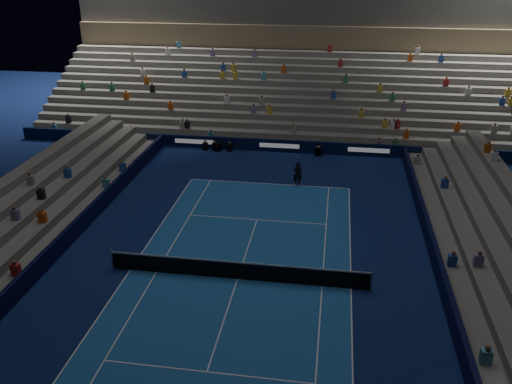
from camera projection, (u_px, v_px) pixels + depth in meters
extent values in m
plane|color=#0C1A4B|center=(238.00, 279.00, 25.94)|extent=(90.00, 90.00, 0.00)
cube|color=#1C549C|center=(238.00, 279.00, 25.94)|extent=(10.97, 23.77, 0.01)
cube|color=black|center=(280.00, 146.00, 42.41)|extent=(44.00, 0.25, 1.00)
cube|color=black|center=(445.00, 288.00, 24.40)|extent=(0.25, 37.00, 1.00)
cube|color=black|center=(51.00, 255.00, 27.07)|extent=(0.25, 37.00, 1.00)
cube|color=slate|center=(281.00, 145.00, 43.42)|extent=(44.00, 1.00, 0.50)
cube|color=slate|center=(282.00, 138.00, 44.22)|extent=(44.00, 1.00, 1.00)
cube|color=slate|center=(283.00, 131.00, 45.02)|extent=(44.00, 1.00, 1.50)
cube|color=slate|center=(285.00, 125.00, 45.82)|extent=(44.00, 1.00, 2.00)
cube|color=slate|center=(286.00, 119.00, 46.61)|extent=(44.00, 1.00, 2.50)
cube|color=slate|center=(287.00, 113.00, 47.41)|extent=(44.00, 1.00, 3.00)
cube|color=slate|center=(288.00, 108.00, 48.21)|extent=(44.00, 1.00, 3.50)
cube|color=slate|center=(289.00, 102.00, 49.01)|extent=(44.00, 1.00, 4.00)
cube|color=slate|center=(290.00, 97.00, 49.81)|extent=(44.00, 1.00, 4.50)
cube|color=slate|center=(292.00, 92.00, 50.61)|extent=(44.00, 1.00, 5.00)
cube|color=slate|center=(293.00, 87.00, 51.41)|extent=(44.00, 1.00, 5.50)
cube|color=slate|center=(293.00, 82.00, 52.21)|extent=(44.00, 1.00, 6.00)
cube|color=#7F6D4E|center=(296.00, 37.00, 51.52)|extent=(44.00, 0.60, 2.20)
cube|color=#4B4B48|center=(298.00, 8.00, 51.71)|extent=(44.00, 2.40, 3.00)
cube|color=slate|center=(462.00, 294.00, 24.40)|extent=(1.00, 37.00, 0.50)
cube|color=slate|center=(485.00, 291.00, 24.16)|extent=(1.00, 37.00, 1.00)
cube|color=slate|center=(510.00, 288.00, 23.92)|extent=(1.00, 37.00, 1.50)
cube|color=slate|center=(37.00, 258.00, 27.28)|extent=(1.00, 37.00, 0.50)
cube|color=slate|center=(18.00, 252.00, 27.32)|extent=(1.00, 37.00, 1.00)
cylinder|color=#B2B2B7|center=(112.00, 259.00, 26.60)|extent=(0.10, 0.10, 1.10)
cylinder|color=#B2B2B7|center=(372.00, 281.00, 24.84)|extent=(0.10, 0.10, 1.10)
cube|color=black|center=(237.00, 271.00, 25.76)|extent=(12.80, 0.03, 0.90)
cube|color=white|center=(237.00, 263.00, 25.56)|extent=(12.80, 0.04, 0.08)
imported|color=black|center=(298.00, 174.00, 36.07)|extent=(0.64, 0.42, 1.72)
cube|color=black|center=(219.00, 147.00, 42.75)|extent=(0.45, 0.55, 0.60)
cylinder|color=black|center=(217.00, 147.00, 42.27)|extent=(0.16, 0.35, 0.16)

